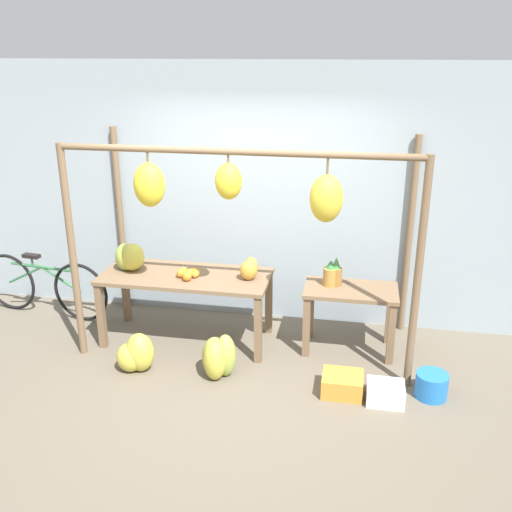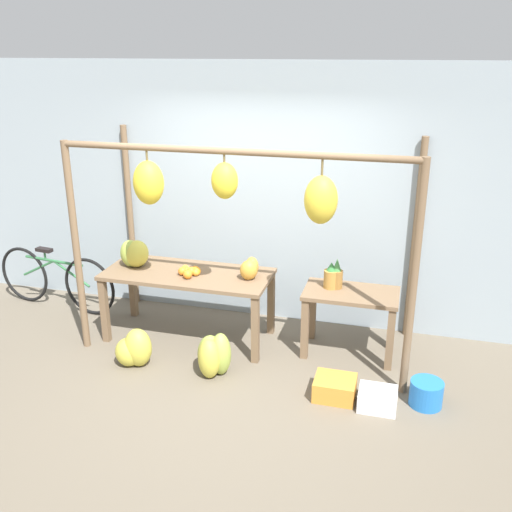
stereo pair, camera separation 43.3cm
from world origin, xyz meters
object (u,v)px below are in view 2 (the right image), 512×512
Objects in this scene: banana_pile_on_table at (134,254)px; fruit_crate_white at (335,388)px; blue_bucket at (426,393)px; banana_pile_ground_right at (213,356)px; banana_pile_ground_left at (134,349)px; parked_bicycle at (56,279)px; fruit_crate_purple at (378,399)px; orange_pile at (190,271)px; papaya_pile at (250,268)px; pineapple_cluster at (333,276)px.

fruit_crate_white is at bearing -17.99° from banana_pile_on_table.
banana_pile_ground_right is at bearing -179.54° from blue_bucket.
banana_pile_ground_right is at bearing 176.37° from fruit_crate_white.
banana_pile_ground_left is 1.78m from parked_bicycle.
fruit_crate_white reaches higher than fruit_crate_purple.
parked_bicycle is (-1.83, 0.34, -0.42)m from orange_pile.
fruit_crate_purple is at bearing -4.96° from banana_pile_ground_right.
orange_pile reaches higher than parked_bicycle.
papaya_pile reaches higher than fruit_crate_purple.
pineapple_cluster is at bearing 140.41° from blue_bucket.
parked_bicycle is at bearing 177.89° from pineapple_cluster.
banana_pile_on_table is 0.22× the size of parked_bicycle.
pineapple_cluster reaches higher than fruit_crate_purple.
orange_pile is 0.91× the size of blue_bucket.
fruit_crate_white is at bearing -16.09° from parked_bicycle.
orange_pile is at bearing 157.80° from fruit_crate_white.
parked_bicycle reaches higher than fruit_crate_white.
fruit_crate_white is (2.25, -0.73, -0.79)m from banana_pile_on_table.
banana_pile_ground_right is 2.45m from parked_bicycle.
orange_pile is 0.16× the size of parked_bicycle.
parked_bicycle is (-2.27, 0.91, 0.17)m from banana_pile_ground_right.
pineapple_cluster is 0.83m from papaya_pile.
pineapple_cluster reaches higher than papaya_pile.
banana_pile_ground_right is 1.93m from blue_bucket.
fruit_crate_purple is (2.32, -0.08, -0.09)m from banana_pile_ground_left.
banana_pile_ground_right is (-0.99, -0.79, -0.60)m from pineapple_cluster.
banana_pile_ground_left reaches higher than fruit_crate_purple.
papaya_pile is at bearing 8.66° from orange_pile.
fruit_crate_purple is at bearing -30.52° from papaya_pile.
pineapple_cluster is at bearing 8.70° from orange_pile.
banana_pile_ground_right is 1.16m from fruit_crate_white.
parked_bicycle is at bearing 167.63° from banana_pile_on_table.
fruit_crate_purple is (0.38, -0.06, -0.01)m from fruit_crate_white.
papaya_pile is (1.26, 0.01, -0.04)m from banana_pile_on_table.
papaya_pile is (0.61, 0.09, 0.06)m from orange_pile.
orange_pile is at bearing -10.45° from parked_bicycle.
parked_bicycle is at bearing 169.55° from orange_pile.
blue_bucket is at bearing -13.33° from orange_pile.
fruit_crate_purple is (1.97, -0.71, -0.70)m from orange_pile.
banana_pile_ground_left is at bearing -178.61° from blue_bucket.
pineapple_cluster is 3.29m from parked_bicycle.
fruit_crate_white is 1.44m from papaya_pile.
banana_pile_ground_right is (1.09, -0.66, -0.69)m from banana_pile_on_table.
fruit_crate_white is at bearing -173.45° from blue_bucket.
papaya_pile reaches higher than banana_pile_ground_right.
banana_pile_ground_left is (-0.36, -0.63, -0.61)m from orange_pile.
banana_pile_ground_left is at bearing -119.52° from orange_pile.
banana_pile_ground_right is 1.49× the size of blue_bucket.
blue_bucket reaches higher than fruit_crate_purple.
pineapple_cluster is (1.43, 0.22, 0.01)m from orange_pile.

